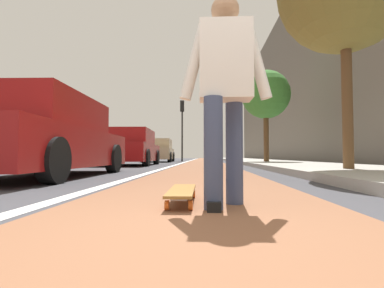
% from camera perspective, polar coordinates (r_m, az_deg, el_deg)
% --- Properties ---
extents(ground_plane, '(80.00, 80.00, 0.00)m').
position_cam_1_polar(ground_plane, '(11.10, 2.44, -4.41)').
color(ground_plane, '#38383D').
extents(bike_lane_paint, '(56.00, 2.19, 0.00)m').
position_cam_1_polar(bike_lane_paint, '(25.09, 2.60, -3.29)').
color(bike_lane_paint, brown).
rests_on(bike_lane_paint, ground).
extents(lane_stripe_white, '(52.00, 0.16, 0.01)m').
position_cam_1_polar(lane_stripe_white, '(21.13, -0.81, -3.45)').
color(lane_stripe_white, silver).
rests_on(lane_stripe_white, ground).
extents(sidewalk_curb, '(52.00, 3.20, 0.14)m').
position_cam_1_polar(sidewalk_curb, '(19.36, 12.36, -3.30)').
color(sidewalk_curb, '#9E9B93').
rests_on(sidewalk_curb, ground).
extents(building_facade, '(40.00, 1.20, 11.34)m').
position_cam_1_polar(building_facade, '(24.53, 17.98, 10.14)').
color(building_facade, '#635B51').
rests_on(building_facade, ground).
extents(skateboard, '(0.84, 0.21, 0.11)m').
position_cam_1_polar(skateboard, '(2.38, -2.02, -9.48)').
color(skateboard, orange).
rests_on(skateboard, ground).
extents(skater_person, '(0.46, 0.72, 1.64)m').
position_cam_1_polar(skater_person, '(2.28, 6.56, 11.57)').
color(skater_person, '#384260').
rests_on(skater_person, ground).
extents(parked_car_near, '(4.54, 2.09, 1.49)m').
position_cam_1_polar(parked_car_near, '(6.03, -27.45, 1.01)').
color(parked_car_near, maroon).
rests_on(parked_car_near, ground).
extents(parked_car_mid, '(4.43, 2.12, 1.49)m').
position_cam_1_polar(parked_car_mid, '(12.30, -12.13, -0.80)').
color(parked_car_mid, maroon).
rests_on(parked_car_mid, ground).
extents(parked_car_far, '(4.22, 2.01, 1.49)m').
position_cam_1_polar(parked_car_far, '(19.09, -6.65, -1.39)').
color(parked_car_far, tan).
rests_on(parked_car_far, ground).
extents(traffic_light, '(0.33, 0.28, 4.43)m').
position_cam_1_polar(traffic_light, '(20.95, -1.97, 4.89)').
color(traffic_light, '#2D2D2D').
rests_on(traffic_light, ground).
extents(street_tree_mid, '(2.27, 2.27, 4.42)m').
position_cam_1_polar(street_tree_mid, '(14.13, 14.44, 9.41)').
color(street_tree_mid, brown).
rests_on(street_tree_mid, ground).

